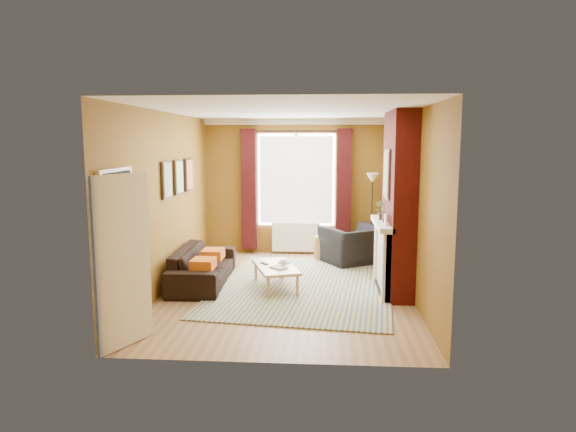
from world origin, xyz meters
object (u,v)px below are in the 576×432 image
object	(u,v)px
coffee_table	(276,268)
wicker_stool	(324,248)
sofa	(203,266)
armchair	(354,245)
floor_lamp	(372,192)

from	to	relation	value
coffee_table	wicker_stool	size ratio (longest dim) A/B	2.64
sofa	armchair	bearing A→B (deg)	-60.06
armchair	floor_lamp	distance (m)	1.13
armchair	floor_lamp	xyz separation A→B (m)	(0.35, 0.37, 1.00)
armchair	floor_lamp	world-z (taller)	floor_lamp
sofa	armchair	size ratio (longest dim) A/B	1.86
armchair	coffee_table	size ratio (longest dim) A/B	0.89
sofa	wicker_stool	size ratio (longest dim) A/B	4.35
sofa	floor_lamp	bearing A→B (deg)	-57.93
sofa	coffee_table	world-z (taller)	sofa
coffee_table	wicker_stool	xyz separation A→B (m)	(0.77, 2.09, -0.10)
coffee_table	floor_lamp	size ratio (longest dim) A/B	0.72
floor_lamp	sofa	bearing A→B (deg)	-146.20
armchair	coffee_table	world-z (taller)	armchair
sofa	floor_lamp	xyz separation A→B (m)	(2.94, 1.97, 1.06)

